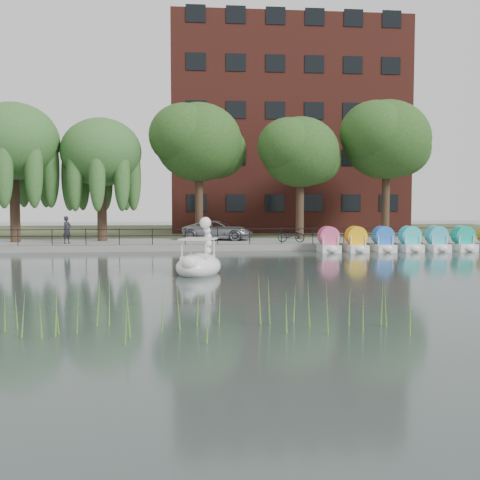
{
  "coord_description": "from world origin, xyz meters",
  "views": [
    {
      "loc": [
        -2.19,
        -23.81,
        3.25
      ],
      "look_at": [
        0.5,
        4.0,
        1.3
      ],
      "focal_mm": 45.0,
      "sensor_mm": 36.0,
      "label": 1
    }
  ],
  "objects": [
    {
      "name": "pedal_boat_row",
      "position": [
        11.75,
        11.79,
        0.61
      ],
      "size": [
        11.35,
        1.7,
        1.4
      ],
      "color": "white",
      "rests_on": "ground_plane"
    },
    {
      "name": "promenade",
      "position": [
        0.0,
        16.0,
        0.2
      ],
      "size": [
        40.0,
        6.0,
        0.4
      ],
      "primitive_type": "cube",
      "color": "gray",
      "rests_on": "ground_plane"
    },
    {
      "name": "swan_boat",
      "position": [
        -1.47,
        1.9,
        0.53
      ],
      "size": [
        2.68,
        3.3,
        2.42
      ],
      "rotation": [
        0.0,
        0.0,
        -0.36
      ],
      "color": "white",
      "rests_on": "ground_plane"
    },
    {
      "name": "kerb",
      "position": [
        0.0,
        13.05,
        0.2
      ],
      "size": [
        40.0,
        0.25,
        0.4
      ],
      "primitive_type": "cube",
      "color": "gray",
      "rests_on": "ground_plane"
    },
    {
      "name": "pedestrian",
      "position": [
        -9.37,
        14.62,
        1.39
      ],
      "size": [
        0.8,
        0.86,
        1.98
      ],
      "primitive_type": "imported",
      "rotation": [
        0.0,
        0.0,
        0.96
      ],
      "color": "black",
      "rests_on": "promenade"
    },
    {
      "name": "broadleaf_center",
      "position": [
        -1.0,
        18.0,
        7.06
      ],
      "size": [
        6.0,
        6.0,
        9.25
      ],
      "color": "#473323",
      "rests_on": "promenade"
    },
    {
      "name": "land_strip",
      "position": [
        0.0,
        30.0,
        0.18
      ],
      "size": [
        60.0,
        22.0,
        0.36
      ],
      "primitive_type": "cube",
      "color": "#47512D",
      "rests_on": "ground_plane"
    },
    {
      "name": "broadleaf_right",
      "position": [
        6.0,
        17.5,
        6.39
      ],
      "size": [
        5.4,
        5.4,
        8.32
      ],
      "color": "#473323",
      "rests_on": "promenade"
    },
    {
      "name": "reed_bank",
      "position": [
        2.0,
        -9.5,
        0.6
      ],
      "size": [
        24.0,
        2.4,
        1.2
      ],
      "color": "#669938",
      "rests_on": "ground_plane"
    },
    {
      "name": "broadleaf_far",
      "position": [
        12.5,
        18.5,
        7.4
      ],
      "size": [
        6.3,
        6.3,
        9.71
      ],
      "color": "#473323",
      "rests_on": "promenade"
    },
    {
      "name": "minivan",
      "position": [
        0.23,
        17.05,
        1.16
      ],
      "size": [
        3.75,
        5.88,
        1.51
      ],
      "primitive_type": "imported",
      "rotation": [
        0.0,
        0.0,
        1.32
      ],
      "color": "gray",
      "rests_on": "promenade"
    },
    {
      "name": "bicycle",
      "position": [
        4.84,
        14.45,
        0.9
      ],
      "size": [
        1.14,
        1.82,
        1.0
      ],
      "primitive_type": "imported",
      "rotation": [
        0.0,
        0.0,
        1.23
      ],
      "color": "gray",
      "rests_on": "promenade"
    },
    {
      "name": "ground_plane",
      "position": [
        0.0,
        0.0,
        0.0
      ],
      "size": [
        120.0,
        120.0,
        0.0
      ],
      "primitive_type": "plane",
      "color": "#404E4B"
    },
    {
      "name": "willow_left",
      "position": [
        -13.0,
        16.5,
        6.87
      ],
      "size": [
        5.88,
        5.88,
        9.01
      ],
      "color": "#473323",
      "rests_on": "promenade"
    },
    {
      "name": "railing",
      "position": [
        0.0,
        13.25,
        1.15
      ],
      "size": [
        32.0,
        0.05,
        1.0
      ],
      "color": "black",
      "rests_on": "promenade"
    },
    {
      "name": "willow_mid",
      "position": [
        -7.5,
        17.0,
        6.25
      ],
      "size": [
        5.32,
        5.32,
        8.15
      ],
      "color": "#473323",
      "rests_on": "promenade"
    },
    {
      "name": "apartment_building",
      "position": [
        7.0,
        29.97,
        9.36
      ],
      "size": [
        20.0,
        10.07,
        18.0
      ],
      "color": "#4C1E16",
      "rests_on": "land_strip"
    }
  ]
}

